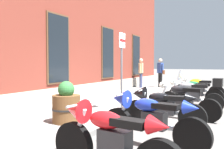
% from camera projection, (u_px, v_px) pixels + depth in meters
% --- Properties ---
extents(ground_plane, '(140.00, 140.00, 0.00)m').
position_uv_depth(ground_plane, '(138.00, 114.00, 7.67)').
color(ground_plane, '#565451').
extents(sidewalk, '(28.62, 3.11, 0.14)m').
position_uv_depth(sidewalk, '(95.00, 108.00, 8.38)').
color(sidewalk, slate).
rests_on(sidewalk, ground_plane).
extents(motorcycle_red_sport, '(0.63, 2.09, 1.04)m').
position_uv_depth(motorcycle_red_sport, '(107.00, 137.00, 3.37)').
color(motorcycle_red_sport, black).
rests_on(motorcycle_red_sport, ground_plane).
extents(motorcycle_blue_sport, '(0.65, 2.17, 1.04)m').
position_uv_depth(motorcycle_blue_sport, '(148.00, 117.00, 4.66)').
color(motorcycle_blue_sport, black).
rests_on(motorcycle_blue_sport, ground_plane).
extents(motorcycle_black_sport, '(0.62, 2.01, 0.99)m').
position_uv_depth(motorcycle_black_sport, '(160.00, 106.00, 6.00)').
color(motorcycle_black_sport, black).
rests_on(motorcycle_black_sport, ground_plane).
extents(motorcycle_black_naked, '(0.66, 2.09, 1.02)m').
position_uv_depth(motorcycle_black_naked, '(182.00, 101.00, 7.05)').
color(motorcycle_black_naked, black).
rests_on(motorcycle_black_naked, ground_plane).
extents(motorcycle_grey_naked, '(0.62, 2.06, 1.02)m').
position_uv_depth(motorcycle_grey_naked, '(190.00, 96.00, 8.24)').
color(motorcycle_grey_naked, black).
rests_on(motorcycle_grey_naked, ground_plane).
extents(motorcycle_green_touring, '(0.62, 2.06, 1.32)m').
position_uv_depth(motorcycle_green_touring, '(198.00, 91.00, 9.41)').
color(motorcycle_green_touring, black).
rests_on(motorcycle_green_touring, ground_plane).
extents(motorcycle_yellow_naked, '(0.62, 2.13, 0.97)m').
position_uv_depth(motorcycle_yellow_naked, '(198.00, 88.00, 10.87)').
color(motorcycle_yellow_naked, black).
rests_on(motorcycle_yellow_naked, ground_plane).
extents(pedestrian_tan_coat, '(0.66, 0.24, 1.76)m').
position_uv_depth(pedestrian_tan_coat, '(141.00, 71.00, 15.06)').
color(pedestrian_tan_coat, '#2D3351').
rests_on(pedestrian_tan_coat, sidewalk).
extents(pedestrian_blue_top, '(0.46, 0.57, 1.75)m').
position_uv_depth(pedestrian_blue_top, '(160.00, 71.00, 15.32)').
color(pedestrian_blue_top, black).
rests_on(pedestrian_blue_top, sidewalk).
extents(parking_sign, '(0.36, 0.07, 2.38)m').
position_uv_depth(parking_sign, '(122.00, 60.00, 7.58)').
color(parking_sign, '#4C4C51').
rests_on(parking_sign, sidewalk).
extents(barrel_planter, '(0.70, 0.70, 1.00)m').
position_uv_depth(barrel_planter, '(66.00, 106.00, 6.02)').
color(barrel_planter, brown).
rests_on(barrel_planter, sidewalk).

